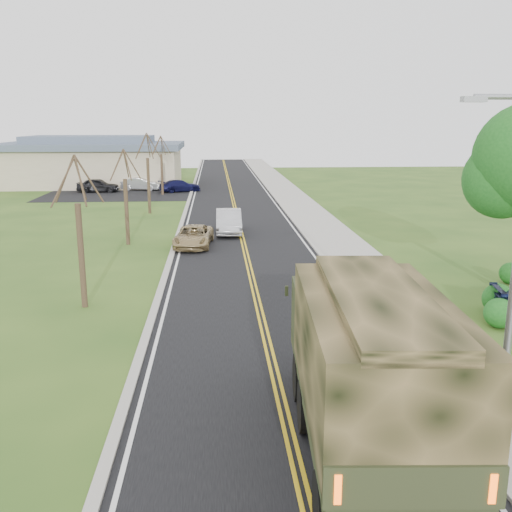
{
  "coord_description": "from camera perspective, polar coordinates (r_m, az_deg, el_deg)",
  "views": [
    {
      "loc": [
        -1.68,
        -12.36,
        7.31
      ],
      "look_at": [
        -0.01,
        10.8,
        1.8
      ],
      "focal_mm": 40.0,
      "sensor_mm": 36.0,
      "label": 1
    }
  ],
  "objects": [
    {
      "name": "utility_box_far",
      "position": [
        16.03,
        22.34,
        -13.16
      ],
      "size": [
        0.64,
        0.57,
        0.65
      ],
      "primitive_type": "cube",
      "rotation": [
        0.0,
        0.0,
        0.24
      ],
      "color": "#19481D",
      "rests_on": "sidewalk_right"
    },
    {
      "name": "military_truck",
      "position": [
        12.82,
        11.13,
        -9.88
      ],
      "size": [
        3.32,
        8.25,
        4.03
      ],
      "rotation": [
        0.0,
        0.0,
        -0.06
      ],
      "color": "black",
      "rests_on": "ground"
    },
    {
      "name": "ground",
      "position": [
        14.46,
        3.25,
        -17.05
      ],
      "size": [
        160.0,
        160.0,
        0.0
      ],
      "primitive_type": "plane",
      "color": "#2D4E1A",
      "rests_on": "ground"
    },
    {
      "name": "bare_tree_b",
      "position": [
        35.11,
        -12.85,
        5.1
      ],
      "size": [
        1.83,
        2.14,
        5.73
      ],
      "color": "#38281C",
      "rests_on": "ground"
    },
    {
      "name": "lot_car_navy",
      "position": [
        61.2,
        -7.6,
        6.97
      ],
      "size": [
        4.73,
        3.34,
        1.27
      ],
      "primitive_type": "imported",
      "rotation": [
        0.0,
        0.0,
        1.97
      ],
      "color": "#0E0F36",
      "rests_on": "ground"
    },
    {
      "name": "commercial_building",
      "position": [
        69.97,
        -16.11,
        9.05
      ],
      "size": [
        25.5,
        21.5,
        5.65
      ],
      "color": "tan",
      "rests_on": "ground"
    },
    {
      "name": "utility_box_near",
      "position": [
        16.32,
        19.38,
        -12.12
      ],
      "size": [
        0.61,
        0.51,
        0.8
      ],
      "primitive_type": "cube",
      "rotation": [
        0.0,
        0.0,
        0.02
      ],
      "color": "#194625",
      "rests_on": "sidewalk_right"
    },
    {
      "name": "bare_tree_d",
      "position": [
        58.8,
        -9.4,
        8.53
      ],
      "size": [
        1.88,
        2.2,
        5.91
      ],
      "color": "#38281C",
      "rests_on": "ground"
    },
    {
      "name": "suv_champagne",
      "position": [
        34.13,
        -6.26,
        1.97
      ],
      "size": [
        2.46,
        4.63,
        1.24
      ],
      "primitive_type": "imported",
      "rotation": [
        0.0,
        0.0,
        -0.09
      ],
      "color": "#A0895A",
      "rests_on": "ground"
    },
    {
      "name": "lot_car_dark",
      "position": [
        62.46,
        -15.53,
        6.83
      ],
      "size": [
        4.31,
        1.74,
        1.47
      ],
      "primitive_type": "imported",
      "rotation": [
        0.0,
        0.0,
        1.57
      ],
      "color": "black",
      "rests_on": "ground"
    },
    {
      "name": "road",
      "position": [
        52.89,
        -2.27,
        5.4
      ],
      "size": [
        8.0,
        120.0,
        0.01
      ],
      "primitive_type": "cube",
      "color": "black",
      "rests_on": "ground"
    },
    {
      "name": "sidewalk_right",
      "position": [
        53.4,
        4.1,
        5.5
      ],
      "size": [
        3.2,
        120.0,
        0.1
      ],
      "primitive_type": "cube",
      "color": "#9E998E",
      "rests_on": "ground"
    },
    {
      "name": "sedan_silver",
      "position": [
        38.08,
        -2.74,
        3.47
      ],
      "size": [
        1.69,
        4.76,
        1.57
      ],
      "primitive_type": "imported",
      "rotation": [
        0.0,
        0.0,
        -0.01
      ],
      "color": "#BABABF",
      "rests_on": "ground"
    },
    {
      "name": "curb_right",
      "position": [
        53.18,
        2.22,
        5.51
      ],
      "size": [
        0.3,
        120.0,
        0.12
      ],
      "primitive_type": "cube",
      "color": "#9E998E",
      "rests_on": "ground"
    },
    {
      "name": "bare_tree_c",
      "position": [
        46.89,
        -10.71,
        7.57
      ],
      "size": [
        2.04,
        2.39,
        6.42
      ],
      "color": "#38281C",
      "rests_on": "ground"
    },
    {
      "name": "bare_tree_a",
      "position": [
        23.46,
        -17.15,
        1.23
      ],
      "size": [
        1.93,
        2.26,
        6.08
      ],
      "color": "#38281C",
      "rests_on": "ground"
    },
    {
      "name": "curb_left",
      "position": [
        52.92,
        -6.79,
        5.37
      ],
      "size": [
        0.3,
        120.0,
        0.1
      ],
      "primitive_type": "cube",
      "color": "#9E998E",
      "rests_on": "ground"
    },
    {
      "name": "lot_car_silver",
      "position": [
        63.21,
        -11.42,
        7.08
      ],
      "size": [
        4.39,
        2.13,
        1.39
      ],
      "primitive_type": "imported",
      "rotation": [
        0.0,
        0.0,
        1.41
      ],
      "color": "#A3A3A8",
      "rests_on": "ground"
    }
  ]
}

